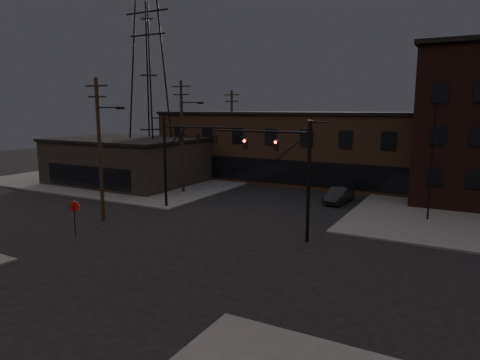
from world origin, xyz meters
name	(u,v)px	position (x,y,z in m)	size (l,w,h in m)	color
ground	(187,246)	(0.00, 0.00, 0.00)	(140.00, 140.00, 0.00)	black
sidewalk_nw	(149,174)	(-22.00, 22.00, 0.07)	(30.00, 30.00, 0.15)	#474744
building_row	(323,148)	(0.00, 28.00, 4.00)	(40.00, 12.00, 8.00)	#4E3B29
building_left	(127,162)	(-20.00, 16.00, 2.50)	(16.00, 12.00, 5.00)	black
traffic_signal_near	(292,167)	(5.36, 4.50, 4.93)	(7.12, 0.24, 8.00)	black
traffic_signal_far	(177,152)	(-6.72, 8.00, 5.01)	(7.12, 0.24, 8.00)	black
stop_sign	(74,210)	(-8.00, -1.99, 1.84)	(0.72, 0.33, 2.48)	black
utility_pole_near	(100,146)	(-9.43, 2.00, 5.87)	(3.70, 0.28, 11.00)	black
utility_pole_mid	(183,134)	(-10.44, 14.00, 6.13)	(3.70, 0.28, 11.50)	black
utility_pole_far	(232,132)	(-11.50, 26.00, 5.78)	(2.20, 0.28, 11.00)	black
transmission_tower	(149,75)	(-18.00, 18.00, 12.50)	(7.00, 7.00, 25.00)	black
lot_light_a	(433,151)	(13.00, 14.00, 5.51)	(1.50, 0.28, 9.14)	black
car_crossing	(339,195)	(5.06, 17.11, 0.73)	(1.55, 4.45, 1.47)	black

